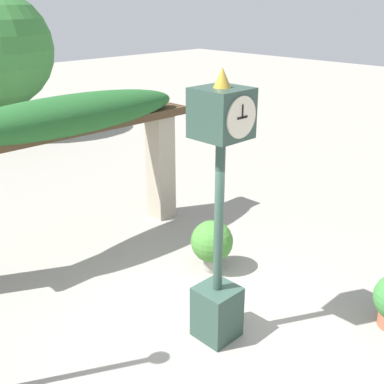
% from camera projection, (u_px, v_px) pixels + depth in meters
% --- Properties ---
extents(ground_plane, '(60.00, 60.00, 0.00)m').
position_uv_depth(ground_plane, '(209.00, 327.00, 7.05)').
color(ground_plane, gray).
extents(pedestal_clock, '(0.60, 0.65, 3.75)m').
position_uv_depth(pedestal_clock, '(219.00, 218.00, 6.21)').
color(pedestal_clock, '#2D473D').
rests_on(pedestal_clock, ground).
extents(pergola, '(5.25, 1.05, 2.94)m').
position_uv_depth(pergola, '(69.00, 132.00, 8.49)').
color(pergola, '#A89E89').
rests_on(pergola, ground).
extents(potted_plant_near_left, '(0.74, 0.74, 0.93)m').
position_uv_depth(potted_plant_near_left, '(212.00, 243.00, 8.36)').
color(potted_plant_near_left, gray).
rests_on(potted_plant_near_left, ground).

